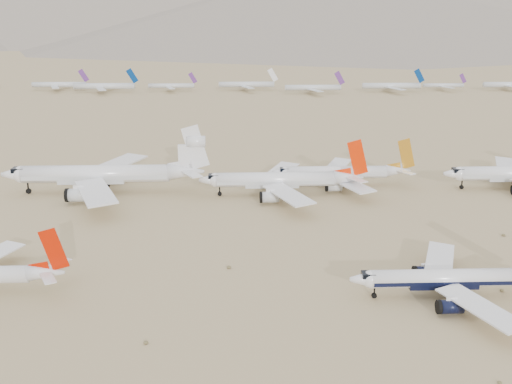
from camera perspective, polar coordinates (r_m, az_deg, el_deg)
ground at (r=116.28m, az=12.60°, el=-10.24°), size 7000.00×7000.00×0.00m
main_airliner at (r=118.66m, az=19.38°, el=-8.17°), size 40.12×39.19×14.16m
row2_gold_tail at (r=185.24m, az=8.61°, el=1.93°), size 43.47×42.51×15.48m
row2_orange_tail at (r=173.30m, az=2.64°, el=1.21°), size 48.51×47.46×17.30m
row2_white_trijet at (r=181.10m, az=-14.67°, el=1.79°), size 60.09×58.73×21.29m
distant_storage_row at (r=413.96m, az=5.66°, el=10.57°), size 582.69×61.54×16.25m
foothills at (r=1321.77m, az=23.84°, el=16.61°), size 4637.50×1395.00×155.00m
desert_scrub at (r=93.71m, az=9.71°, el=-17.20°), size 261.14×121.67×0.64m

